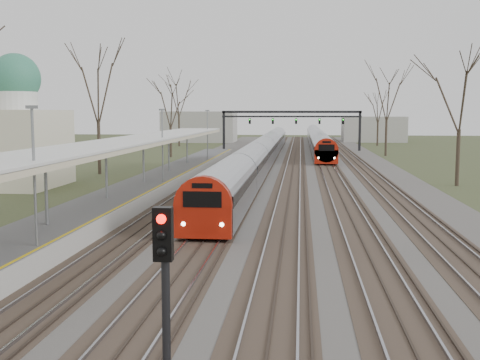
{
  "coord_description": "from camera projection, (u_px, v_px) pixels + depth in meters",
  "views": [
    {
      "loc": [
        1.74,
        -6.42,
        5.81
      ],
      "look_at": [
        -1.67,
        27.25,
        2.0
      ],
      "focal_mm": 45.0,
      "sensor_mm": 36.0,
      "label": 1
    }
  ],
  "objects": [
    {
      "name": "signal_post",
      "position": [
        165.0,
        279.0,
        11.15
      ],
      "size": [
        0.35,
        0.45,
        4.1
      ],
      "color": "black",
      "rests_on": "ground"
    },
    {
      "name": "canopy",
      "position": [
        139.0,
        141.0,
        40.25
      ],
      "size": [
        4.1,
        50.0,
        3.11
      ],
      "color": "slate",
      "rests_on": "platform"
    },
    {
      "name": "tree_east_far",
      "position": [
        460.0,
        93.0,
        46.48
      ],
      "size": [
        5.0,
        5.0,
        10.3
      ],
      "color": "#2D231C",
      "rests_on": "ground"
    },
    {
      "name": "train_near",
      "position": [
        264.0,
        150.0,
        70.58
      ],
      "size": [
        2.62,
        90.21,
        3.05
      ],
      "color": "#979AA0",
      "rests_on": "ground"
    },
    {
      "name": "tree_west_far",
      "position": [
        98.0,
        88.0,
        55.44
      ],
      "size": [
        5.5,
        5.5,
        11.33
      ],
      "color": "#2D231C",
      "rests_on": "ground"
    },
    {
      "name": "train_far",
      "position": [
        317.0,
        138.0,
        101.47
      ],
      "size": [
        2.62,
        75.21,
        3.05
      ],
      "color": "#979AA0",
      "rests_on": "ground"
    },
    {
      "name": "platform",
      "position": [
        156.0,
        184.0,
        45.1
      ],
      "size": [
        3.5,
        69.0,
        1.0
      ],
      "primitive_type": "cube",
      "color": "#9E9B93",
      "rests_on": "ground"
    },
    {
      "name": "signal_gantry",
      "position": [
        291.0,
        118.0,
        90.62
      ],
      "size": [
        21.0,
        0.59,
        6.08
      ],
      "color": "black",
      "rests_on": "ground"
    },
    {
      "name": "track_bed",
      "position": [
        286.0,
        169.0,
        61.52
      ],
      "size": [
        24.0,
        160.0,
        0.22
      ],
      "color": "#474442",
      "rests_on": "ground"
    }
  ]
}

